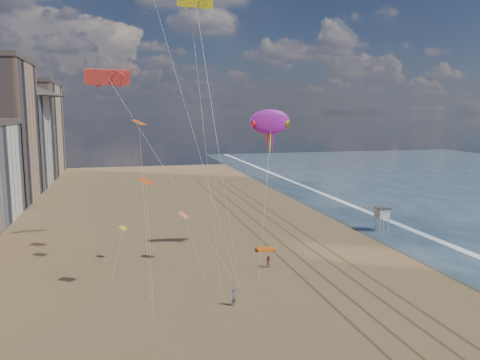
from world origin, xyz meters
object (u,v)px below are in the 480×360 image
(lifeguard_stand, at_px, (382,213))
(show_kite, at_px, (270,122))
(grounded_kite, at_px, (266,249))
(kite_flyer_b, at_px, (269,262))
(kite_flyer_a, at_px, (234,297))

(lifeguard_stand, distance_m, show_kite, 25.02)
(show_kite, bearing_deg, lifeguard_stand, 16.52)
(grounded_kite, bearing_deg, show_kite, -42.87)
(show_kite, bearing_deg, kite_flyer_b, -107.70)
(lifeguard_stand, xyz_separation_m, grounded_kite, (-20.27, -5.54, -2.71))
(lifeguard_stand, distance_m, kite_flyer_a, 35.92)
(lifeguard_stand, relative_size, grounded_kite, 1.53)
(show_kite, relative_size, kite_flyer_a, 12.45)
(grounded_kite, height_order, kite_flyer_b, kite_flyer_b)
(kite_flyer_a, bearing_deg, show_kite, 20.75)
(lifeguard_stand, bearing_deg, kite_flyer_a, -142.31)
(show_kite, xyz_separation_m, kite_flyer_a, (-8.46, -16.02, -16.00))
(show_kite, height_order, kite_flyer_a, show_kite)
(show_kite, bearing_deg, grounded_kite, 134.07)
(lifeguard_stand, xyz_separation_m, show_kite, (-19.92, -5.91, 13.95))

